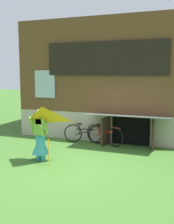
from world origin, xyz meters
TOP-DOWN VIEW (x-y plane):
  - ground_plane at (0.00, 0.00)m, footprint 60.00×60.00m
  - log_house at (0.00, 5.69)m, footprint 7.49×6.50m
  - person at (-1.12, 0.16)m, footprint 0.61×0.52m
  - kite at (-0.68, -0.44)m, footprint 1.15×1.20m
  - bicycle_red at (0.10, 2.64)m, footprint 1.58×0.60m
  - bicycle_black at (-0.66, 2.64)m, footprint 1.62×0.33m

SIDE VIEW (x-z plane):
  - ground_plane at x=0.00m, z-range 0.00..0.00m
  - bicycle_black at x=-0.66m, z-range -0.01..0.74m
  - bicycle_red at x=0.10m, z-range -0.01..0.75m
  - person at x=-1.12m, z-range -0.13..1.45m
  - kite at x=-0.68m, z-range 0.49..2.07m
  - log_house at x=0.00m, z-range 0.00..4.71m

